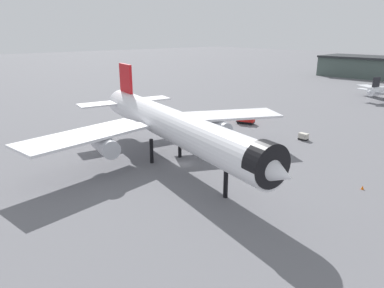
% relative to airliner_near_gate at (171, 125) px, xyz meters
% --- Properties ---
extents(ground, '(900.00, 900.00, 0.00)m').
position_rel_airliner_near_gate_xyz_m(ground, '(2.00, 1.63, -8.64)').
color(ground, slate).
extents(airliner_near_gate, '(68.86, 62.14, 19.62)m').
position_rel_airliner_near_gate_xyz_m(airliner_near_gate, '(0.00, 0.00, 0.00)').
color(airliner_near_gate, white).
rests_on(airliner_near_gate, ground).
extents(service_truck_front, '(5.96, 4.18, 3.00)m').
position_rel_airliner_near_gate_xyz_m(service_truck_front, '(-13.11, 39.06, -7.05)').
color(service_truck_front, black).
rests_on(service_truck_front, ground).
extents(baggage_cart_trailing, '(2.41, 1.95, 1.82)m').
position_rel_airliner_near_gate_xyz_m(baggage_cart_trailing, '(8.71, 37.57, -7.67)').
color(baggage_cart_trailing, black).
rests_on(baggage_cart_trailing, ground).
extents(traffic_cone_near_nose, '(0.44, 0.44, 0.56)m').
position_rel_airliner_near_gate_xyz_m(traffic_cone_near_nose, '(-21.03, 33.98, -8.37)').
color(traffic_cone_near_nose, '#F2600C').
rests_on(traffic_cone_near_nose, ground).
extents(traffic_cone_wingtip, '(0.57, 0.57, 0.72)m').
position_rel_airliner_near_gate_xyz_m(traffic_cone_wingtip, '(33.60, 18.36, -8.28)').
color(traffic_cone_wingtip, '#F2600C').
rests_on(traffic_cone_wingtip, ground).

